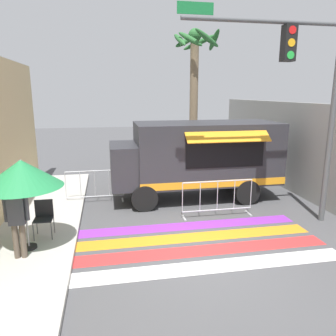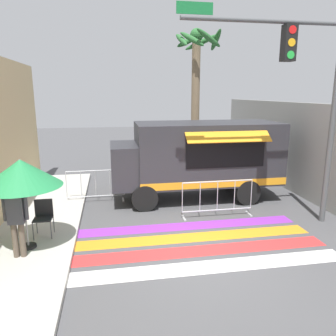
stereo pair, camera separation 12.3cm
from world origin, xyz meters
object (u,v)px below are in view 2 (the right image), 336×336
barricade_side (96,186)px  folding_chair (43,214)px  vendor_person (16,216)px  traffic_signal_pole (307,81)px  barricade_front (217,199)px  patio_umbrella (21,173)px  palm_tree (197,78)px  food_truck (195,155)px

barricade_side → folding_chair: bearing=-112.9°
vendor_person → barricade_side: (1.54, 3.96, -0.53)m
traffic_signal_pole → barricade_front: (-2.06, 0.91, -3.47)m
patio_umbrella → palm_tree: bearing=51.3°
vendor_person → patio_umbrella: bearing=96.5°
food_truck → patio_umbrella: size_ratio=2.73×
patio_umbrella → food_truck: bearing=34.0°
vendor_person → barricade_side: size_ratio=0.85×
food_truck → vendor_person: (-5.01, -3.75, -0.50)m
traffic_signal_pole → folding_chair: bearing=178.9°
traffic_signal_pole → palm_tree: palm_tree is taller
patio_umbrella → folding_chair: bearing=69.8°
traffic_signal_pole → palm_tree: 7.14m
barricade_front → barricade_side: (-3.72, 2.07, -0.01)m
barricade_side → patio_umbrella: bearing=-112.4°
food_truck → folding_chair: bearing=-150.6°
food_truck → patio_umbrella: food_truck is taller
folding_chair → patio_umbrella: bearing=-124.0°
folding_chair → barricade_side: (1.21, 2.85, -0.13)m
patio_umbrella → barricade_side: patio_umbrella is taller
traffic_signal_pole → patio_umbrella: 7.56m
food_truck → palm_tree: 5.26m
traffic_signal_pole → barricade_side: traffic_signal_pole is taller
traffic_signal_pole → vendor_person: (-7.32, -0.99, -2.96)m
food_truck → barricade_front: bearing=-82.3°
barricade_front → barricade_side: same height
patio_umbrella → folding_chair: size_ratio=2.30×
patio_umbrella → traffic_signal_pole: bearing=4.4°
food_truck → traffic_signal_pole: size_ratio=0.98×
folding_chair → barricade_side: size_ratio=0.47×
food_truck → barricade_front: (0.25, -1.85, -1.02)m
barricade_side → barricade_front: bearing=-29.1°
traffic_signal_pole → patio_umbrella: (-7.24, -0.56, -2.09)m
traffic_signal_pole → folding_chair: 7.75m
palm_tree → barricade_front: bearing=-98.4°
food_truck → patio_umbrella: 5.95m
food_truck → barricade_side: 3.62m
barricade_side → food_truck: bearing=-3.6°
vendor_person → food_truck: bearing=54.0°
traffic_signal_pole → vendor_person: bearing=-172.3°
folding_chair → vendor_person: bearing=-120.4°
food_truck → folding_chair: food_truck is taller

